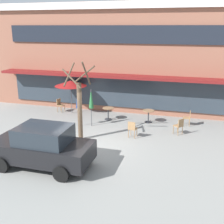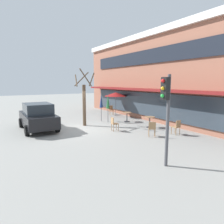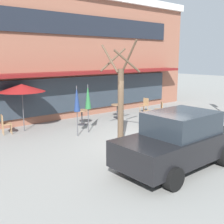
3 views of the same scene
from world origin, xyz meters
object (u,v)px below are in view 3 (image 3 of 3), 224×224
cafe_chair_2 (160,108)px  parked_sedan (179,140)px  patio_umbrella_corner_open (22,88)px  cafe_chair_0 (146,117)px  patio_umbrella_green_folded (88,97)px  patio_umbrella_cream_folded (77,99)px  cafe_table_streetside (82,115)px  cafe_chair_3 (5,123)px  cafe_chair_1 (145,104)px  street_tree (121,98)px  cafe_table_near_wall (117,109)px

cafe_chair_2 → parked_sedan: (-5.23, -5.24, 0.35)m
patio_umbrella_corner_open → cafe_chair_0: bearing=-33.4°
patio_umbrella_green_folded → cafe_chair_0: size_ratio=2.47×
patio_umbrella_green_folded → cafe_chair_2: 5.11m
patio_umbrella_cream_folded → cafe_chair_0: patio_umbrella_cream_folded is taller
cafe_chair_0 → cafe_chair_2: bearing=26.1°
cafe_chair_0 → cafe_chair_2: (2.33, 1.14, 0.00)m
cafe_table_streetside → cafe_chair_3: cafe_chair_3 is taller
patio_umbrella_green_folded → cafe_chair_1: (5.40, 1.63, -1.10)m
cafe_chair_1 → cafe_chair_2: size_ratio=1.00×
cafe_chair_0 → cafe_chair_1: (2.75, 2.73, 0.00)m
patio_umbrella_cream_folded → cafe_chair_1: (6.12, 1.84, -1.10)m
street_tree → cafe_table_streetside: bearing=82.7°
patio_umbrella_corner_open → parked_sedan: size_ratio=0.52×
cafe_chair_1 → patio_umbrella_green_folded: bearing=-163.2°
patio_umbrella_green_folded → cafe_chair_0: bearing=-22.4°
cafe_chair_3 → street_tree: size_ratio=0.22×
cafe_chair_0 → cafe_chair_3: (-5.71, 3.21, 0.00)m
cafe_chair_1 → cafe_chair_2: (-0.42, -1.58, 0.00)m
cafe_chair_0 → parked_sedan: parked_sedan is taller
patio_umbrella_cream_folded → patio_umbrella_corner_open: bearing=122.5°
patio_umbrella_cream_folded → patio_umbrella_green_folded: bearing=16.0°
patio_umbrella_green_folded → cafe_chair_2: bearing=0.5°
cafe_table_near_wall → cafe_chair_2: (1.90, -1.51, 0.01)m
cafe_chair_0 → cafe_chair_3: 6.54m
patio_umbrella_green_folded → patio_umbrella_cream_folded: same height
cafe_chair_2 → patio_umbrella_corner_open: bearing=164.1°
cafe_chair_2 → street_tree: bearing=-156.6°
street_tree → patio_umbrella_cream_folded: bearing=115.1°
cafe_chair_0 → cafe_chair_2: 2.59m
patio_umbrella_cream_folded → cafe_chair_2: bearing=2.5°
cafe_table_streetside → cafe_chair_1: (4.82, 0.22, 0.01)m
patio_umbrella_corner_open → parked_sedan: 7.62m
patio_umbrella_green_folded → cafe_table_streetside: bearing=67.4°
cafe_chair_1 → parked_sedan: 8.86m
cafe_table_near_wall → cafe_chair_1: (2.32, 0.07, 0.01)m
cafe_table_near_wall → street_tree: bearing=-129.3°
patio_umbrella_cream_folded → street_tree: (0.86, -1.84, 0.17)m
patio_umbrella_corner_open → cafe_chair_2: 7.60m
cafe_table_streetside → patio_umbrella_green_folded: 1.89m
cafe_chair_2 → street_tree: (-4.84, -2.09, 1.28)m
patio_umbrella_corner_open → cafe_chair_0: patio_umbrella_corner_open is taller
patio_umbrella_cream_folded → street_tree: street_tree is taller
patio_umbrella_green_folded → cafe_chair_1: 5.75m
patio_umbrella_green_folded → cafe_chair_3: size_ratio=2.47×
patio_umbrella_corner_open → street_tree: bearing=-60.7°
cafe_chair_3 → parked_sedan: 7.83m
cafe_table_streetside → cafe_chair_1: size_ratio=0.85×
cafe_table_streetside → cafe_chair_0: size_ratio=0.85×
patio_umbrella_corner_open → street_tree: (2.32, -4.14, -0.22)m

